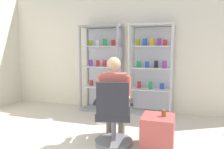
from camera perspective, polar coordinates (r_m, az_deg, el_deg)
The scene contains 7 objects.
back_wall at distance 5.10m, azimuth 4.30°, elevation 6.08°, with size 6.00×0.10×2.70m, color silver.
display_cabinet_left at distance 5.05m, azimuth -2.44°, elevation 1.72°, with size 0.90×0.45×1.90m.
display_cabinet_right at distance 4.79m, azimuth 10.02°, elevation 1.38°, with size 0.90×0.45×1.90m.
office_chair at distance 3.28m, azimuth 0.37°, elevation -11.38°, with size 0.61×0.58×0.96m.
seated_shopkeeper at distance 3.35m, azimuth 0.58°, elevation -5.33°, with size 0.55×0.62×1.29m.
storage_crate at distance 3.32m, azimuth 11.61°, elevation -14.22°, with size 0.44×0.48×0.47m, color #B24C47.
tea_glass at distance 3.24m, azimuth 13.10°, elevation -9.60°, with size 0.06×0.06×0.09m, color brown.
Camera 1 is at (1.18, -1.96, 1.42)m, focal length 35.80 mm.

